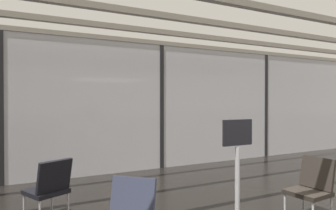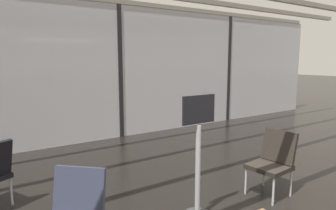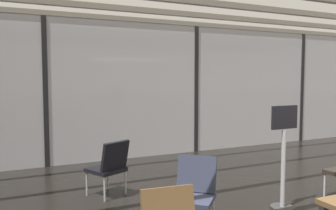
# 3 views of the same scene
# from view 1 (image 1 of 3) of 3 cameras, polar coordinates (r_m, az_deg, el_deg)

# --- Properties ---
(glass_curtain_wall) EXTENTS (14.00, 0.08, 3.06)m
(glass_curtain_wall) POSITION_cam_1_polar(r_m,az_deg,el_deg) (7.55, -1.32, -0.31)
(glass_curtain_wall) COLOR silver
(glass_curtain_wall) RESTS_ON ground
(window_mullion_0) EXTENTS (0.10, 0.12, 3.06)m
(window_mullion_0) POSITION_cam_1_polar(r_m,az_deg,el_deg) (6.79, -28.94, -0.52)
(window_mullion_0) COLOR black
(window_mullion_0) RESTS_ON ground
(window_mullion_1) EXTENTS (0.10, 0.12, 3.06)m
(window_mullion_1) POSITION_cam_1_polar(r_m,az_deg,el_deg) (7.55, -1.32, -0.31)
(window_mullion_1) COLOR black
(window_mullion_1) RESTS_ON ground
(window_mullion_2) EXTENTS (0.10, 0.12, 3.06)m
(window_mullion_2) POSITION_cam_1_polar(r_m,az_deg,el_deg) (9.60, 17.82, -0.12)
(window_mullion_2) COLOR black
(window_mullion_2) RESTS_ON ground
(ceiling_slats) EXTENTS (13.72, 6.72, 0.10)m
(ceiling_slats) POSITION_cam_1_polar(r_m,az_deg,el_deg) (5.01, 16.22, 17.42)
(ceiling_slats) COLOR gray
(ceiling_slats) RESTS_ON glass_curtain_wall
(parked_airplane) EXTENTS (12.29, 3.79, 3.79)m
(parked_airplane) POSITION_cam_1_polar(r_m,az_deg,el_deg) (11.97, -13.69, 1.82)
(parked_airplane) COLOR #B2BCD6
(parked_airplane) RESTS_ON ground
(lounge_chair_1) EXTENTS (0.66, 0.68, 0.87)m
(lounge_chair_1) POSITION_cam_1_polar(r_m,az_deg,el_deg) (4.63, -21.41, -13.99)
(lounge_chair_1) COLOR black
(lounge_chair_1) RESTS_ON ground
(lounge_chair_4) EXTENTS (0.56, 0.52, 0.87)m
(lounge_chair_4) POSITION_cam_1_polar(r_m,az_deg,el_deg) (4.80, 25.44, -13.47)
(lounge_chair_4) COLOR #28231E
(lounge_chair_4) RESTS_ON ground
(info_sign) EXTENTS (0.44, 0.32, 1.44)m
(info_sign) POSITION_cam_1_polar(r_m,az_deg,el_deg) (3.94, 12.94, -13.80)
(info_sign) COLOR #333333
(info_sign) RESTS_ON ground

